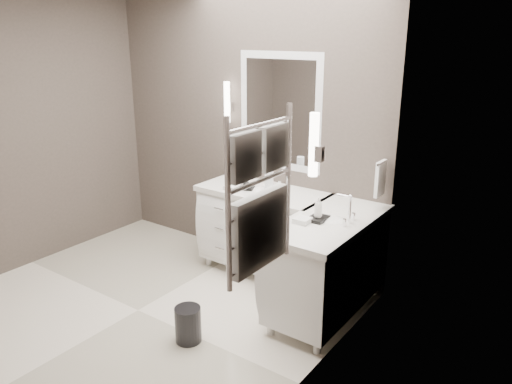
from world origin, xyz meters
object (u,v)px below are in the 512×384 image
Objects in this scene: vanity_back at (263,225)px; waste_bin at (188,324)px; vanity_right at (328,261)px; towel_ladder at (260,204)px.

vanity_back reaches higher than waste_bin.
vanity_right is at bearing -20.38° from vanity_back.
vanity_back is 4.39× the size of waste_bin.
towel_ladder reaches higher than vanity_right.
vanity_back and vanity_right have the same top height.
vanity_back is 2.16m from towel_ladder.
towel_ladder is 3.19× the size of waste_bin.
towel_ladder is 1.58m from waste_bin.
vanity_back is 0.93m from vanity_right.
towel_ladder reaches higher than vanity_back.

